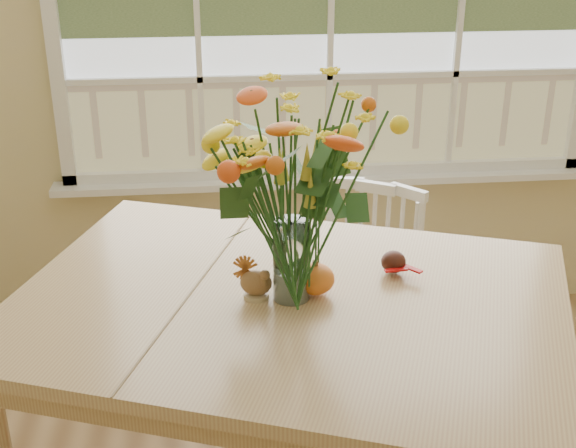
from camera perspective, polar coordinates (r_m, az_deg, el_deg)
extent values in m
cube|color=beige|center=(3.34, 3.08, 14.36)|extent=(4.00, 0.02, 2.70)
cube|color=white|center=(3.44, 3.01, 3.27)|extent=(2.42, 0.12, 0.03)
cube|color=tan|center=(2.21, 0.05, -5.91)|extent=(1.83, 1.57, 0.04)
cube|color=tan|center=(2.24, 0.05, -7.46)|extent=(1.68, 1.42, 0.10)
cylinder|color=tan|center=(3.00, -10.54, -6.76)|extent=(0.07, 0.07, 0.79)
cylinder|color=tan|center=(2.78, 16.59, -10.22)|extent=(0.07, 0.07, 0.79)
cube|color=white|center=(2.97, 5.21, -6.47)|extent=(0.53, 0.53, 0.05)
cube|color=white|center=(2.99, 6.32, -1.34)|extent=(0.37, 0.23, 0.45)
cylinder|color=white|center=(3.01, 1.33, -10.69)|extent=(0.03, 0.03, 0.39)
cylinder|color=white|center=(3.24, 3.30, -7.99)|extent=(0.03, 0.03, 0.39)
cylinder|color=white|center=(2.93, 7.03, -11.99)|extent=(0.03, 0.03, 0.39)
cylinder|color=white|center=(3.17, 8.59, -9.10)|extent=(0.03, 0.03, 0.39)
cylinder|color=white|center=(2.14, 0.25, -2.71)|extent=(0.10, 0.10, 0.24)
ellipsoid|color=orange|center=(2.19, 2.01, -4.19)|extent=(0.11, 0.11, 0.09)
cylinder|color=#CCB78C|center=(2.20, -2.37, -5.30)|extent=(0.07, 0.07, 0.01)
ellipsoid|color=brown|center=(2.18, -2.38, -4.36)|extent=(0.11, 0.09, 0.07)
ellipsoid|color=#38160F|center=(2.33, 7.81, -2.87)|extent=(0.07, 0.07, 0.07)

